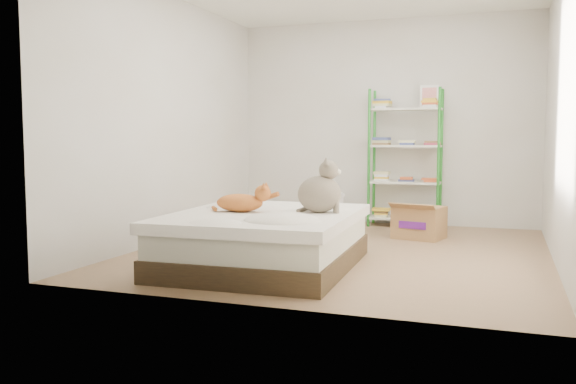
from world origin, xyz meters
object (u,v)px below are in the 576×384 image
at_px(white_bin, 330,208).
at_px(orange_cat, 240,200).
at_px(bed, 265,240).
at_px(grey_cat, 319,186).
at_px(shelf_unit, 406,160).
at_px(cardboard_box, 419,222).

bearing_deg(white_bin, orange_cat, -90.19).
bearing_deg(bed, grey_cat, 16.93).
height_order(grey_cat, shelf_unit, shelf_unit).
height_order(bed, grey_cat, grey_cat).
distance_m(grey_cat, white_bin, 2.77).
distance_m(bed, grey_cat, 0.65).
relative_size(orange_cat, shelf_unit, 0.28).
height_order(orange_cat, grey_cat, grey_cat).
bearing_deg(shelf_unit, orange_cat, -108.60).
bearing_deg(shelf_unit, grey_cat, -96.57).
xyz_separation_m(orange_cat, white_bin, (0.01, 2.83, -0.37)).
bearing_deg(cardboard_box, bed, -104.83).
relative_size(bed, grey_cat, 4.23).
relative_size(bed, white_bin, 4.47).
distance_m(cardboard_box, white_bin, 1.51).
distance_m(shelf_unit, cardboard_box, 1.13).
height_order(grey_cat, white_bin, grey_cat).
height_order(bed, orange_cat, orange_cat).
height_order(bed, cardboard_box, bed).
height_order(shelf_unit, white_bin, shelf_unit).
height_order(orange_cat, cardboard_box, orange_cat).
bearing_deg(grey_cat, shelf_unit, -24.69).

